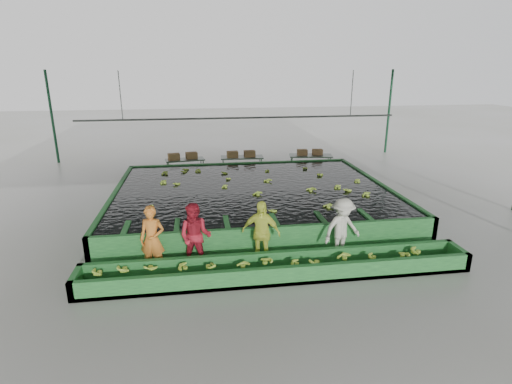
{
  "coord_description": "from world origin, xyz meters",
  "views": [
    {
      "loc": [
        -1.91,
        -12.53,
        5.15
      ],
      "look_at": [
        0.0,
        0.5,
        1.0
      ],
      "focal_mm": 28.0,
      "sensor_mm": 36.0,
      "label": 1
    }
  ],
  "objects": [
    {
      "name": "ground",
      "position": [
        0.0,
        0.0,
        0.0
      ],
      "size": [
        80.0,
        80.0,
        0.0
      ],
      "primitive_type": "plane",
      "color": "gray",
      "rests_on": "ground"
    },
    {
      "name": "shed_roof",
      "position": [
        0.0,
        0.0,
        5.0
      ],
      "size": [
        20.0,
        22.0,
        0.04
      ],
      "primitive_type": "cube",
      "color": "gray",
      "rests_on": "shed_posts"
    },
    {
      "name": "shed_posts",
      "position": [
        0.0,
        0.0,
        2.5
      ],
      "size": [
        20.0,
        22.0,
        5.0
      ],
      "primitive_type": null,
      "color": "#133C23",
      "rests_on": "ground"
    },
    {
      "name": "flotation_tank",
      "position": [
        0.0,
        1.5,
        0.45
      ],
      "size": [
        10.0,
        8.0,
        0.9
      ],
      "primitive_type": null,
      "color": "#26702F",
      "rests_on": "ground"
    },
    {
      "name": "tank_water",
      "position": [
        0.0,
        1.5,
        0.85
      ],
      "size": [
        9.7,
        7.7,
        0.0
      ],
      "primitive_type": "cube",
      "color": "black",
      "rests_on": "flotation_tank"
    },
    {
      "name": "sorting_trough",
      "position": [
        0.0,
        -3.6,
        0.25
      ],
      "size": [
        10.0,
        1.0,
        0.5
      ],
      "primitive_type": null,
      "color": "#26702F",
      "rests_on": "ground"
    },
    {
      "name": "cableway_rail",
      "position": [
        0.0,
        5.0,
        3.0
      ],
      "size": [
        0.08,
        0.08,
        14.0
      ],
      "primitive_type": "cylinder",
      "color": "#59605B",
      "rests_on": "shed_roof"
    },
    {
      "name": "rail_hanger_left",
      "position": [
        -5.0,
        5.0,
        4.0
      ],
      "size": [
        0.04,
        0.04,
        2.0
      ],
      "primitive_type": "cylinder",
      "color": "#59605B",
      "rests_on": "shed_roof"
    },
    {
      "name": "rail_hanger_right",
      "position": [
        5.0,
        5.0,
        4.0
      ],
      "size": [
        0.04,
        0.04,
        2.0
      ],
      "primitive_type": "cylinder",
      "color": "#59605B",
      "rests_on": "shed_roof"
    },
    {
      "name": "worker_a",
      "position": [
        -3.19,
        -2.8,
        0.9
      ],
      "size": [
        0.73,
        0.56,
        1.79
      ],
      "primitive_type": "imported",
      "rotation": [
        0.0,
        0.0,
        -0.22
      ],
      "color": "orange",
      "rests_on": "ground"
    },
    {
      "name": "worker_b",
      "position": [
        -2.09,
        -2.8,
        0.9
      ],
      "size": [
        1.03,
        0.9,
        1.81
      ],
      "primitive_type": "imported",
      "rotation": [
        0.0,
        0.0,
        -0.27
      ],
      "color": "#B11E2E",
      "rests_on": "ground"
    },
    {
      "name": "worker_c",
      "position": [
        -0.35,
        -2.8,
        0.9
      ],
      "size": [
        1.14,
        0.82,
        1.8
      ],
      "primitive_type": "imported",
      "rotation": [
        0.0,
        0.0,
        -0.4
      ],
      "color": "#E6F34E",
      "rests_on": "ground"
    },
    {
      "name": "worker_d",
      "position": [
        1.92,
        -2.8,
        0.88
      ],
      "size": [
        1.28,
        0.96,
        1.76
      ],
      "primitive_type": "imported",
      "rotation": [
        0.0,
        0.0,
        0.3
      ],
      "color": "beige",
      "rests_on": "ground"
    },
    {
      "name": "packing_table_left",
      "position": [
        -2.58,
        6.78,
        0.42
      ],
      "size": [
        1.95,
        1.03,
        0.84
      ],
      "primitive_type": null,
      "rotation": [
        0.0,
        0.0,
        0.16
      ],
      "color": "#59605B",
      "rests_on": "ground"
    },
    {
      "name": "packing_table_mid",
      "position": [
        0.18,
        6.5,
        0.47
      ],
      "size": [
        2.1,
        0.93,
        0.94
      ],
      "primitive_type": null,
      "rotation": [
        0.0,
        0.0,
        -0.05
      ],
      "color": "#59605B",
      "rests_on": "ground"
    },
    {
      "name": "packing_table_right",
      "position": [
        3.61,
        6.32,
        0.47
      ],
      "size": [
        2.2,
        1.18,
        0.95
      ],
      "primitive_type": null,
      "rotation": [
        0.0,
        0.0,
        -0.17
      ],
      "color": "#59605B",
      "rests_on": "ground"
    },
    {
      "name": "box_stack_left",
      "position": [
        -2.68,
        6.79,
        0.84
      ],
      "size": [
        1.45,
        0.67,
        0.3
      ],
      "primitive_type": null,
      "rotation": [
        0.0,
        0.0,
        0.21
      ],
      "color": "brown",
      "rests_on": "packing_table_left"
    },
    {
      "name": "box_stack_mid",
      "position": [
        0.13,
        6.43,
        0.94
      ],
      "size": [
        1.39,
        0.45,
        0.29
      ],
      "primitive_type": null,
      "rotation": [
        0.0,
        0.0,
        0.05
      ],
      "color": "brown",
      "rests_on": "packing_table_mid"
    },
    {
      "name": "box_stack_right",
      "position": [
        3.58,
        6.39,
        0.95
      ],
      "size": [
        1.26,
        0.4,
        0.27
      ],
      "primitive_type": null,
      "rotation": [
        0.0,
        0.0,
        -0.05
      ],
      "color": "brown",
      "rests_on": "packing_table_right"
    },
    {
      "name": "floating_bananas",
      "position": [
        0.0,
        2.3,
        0.85
      ],
      "size": [
        9.33,
        6.36,
        0.13
      ],
      "primitive_type": null,
      "color": "#97C134",
      "rests_on": "tank_water"
    },
    {
      "name": "trough_bananas",
      "position": [
        0.0,
        -3.6,
        0.4
      ],
      "size": [
        8.66,
        0.58,
        0.12
      ],
      "primitive_type": null,
      "color": "#97C134",
      "rests_on": "sorting_trough"
    }
  ]
}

